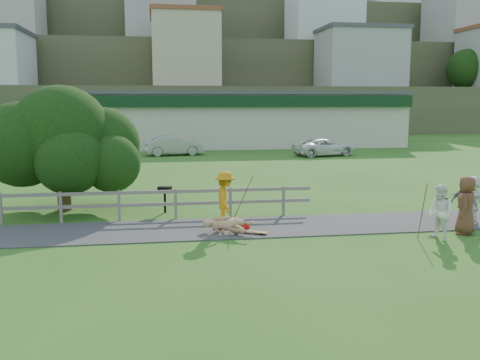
{
  "coord_description": "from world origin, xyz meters",
  "views": [
    {
      "loc": [
        -2.59,
        -15.8,
        4.24
      ],
      "look_at": [
        0.16,
        2.0,
        1.56
      ],
      "focal_mm": 40.0,
      "sensor_mm": 36.0,
      "label": 1
    }
  ],
  "objects_px": {
    "skater_rider": "(225,202)",
    "bbq": "(165,200)",
    "spectator_d": "(471,200)",
    "car_white": "(324,147)",
    "tree": "(63,160)",
    "car_silver": "(174,146)",
    "skater_fallen": "(228,225)",
    "spectator_a": "(440,213)",
    "spectator_c": "(466,205)",
    "spectator_b": "(463,204)"
  },
  "relations": [
    {
      "from": "spectator_b",
      "to": "car_white",
      "type": "relative_size",
      "value": 0.33
    },
    {
      "from": "skater_rider",
      "to": "skater_fallen",
      "type": "height_order",
      "value": "skater_rider"
    },
    {
      "from": "spectator_c",
      "to": "spectator_d",
      "type": "xyz_separation_m",
      "value": [
        1.05,
        1.38,
        -0.09
      ]
    },
    {
      "from": "tree",
      "to": "skater_rider",
      "type": "bearing_deg",
      "value": -35.34
    },
    {
      "from": "car_white",
      "to": "spectator_a",
      "type": "bearing_deg",
      "value": 157.17
    },
    {
      "from": "car_silver",
      "to": "skater_fallen",
      "type": "bearing_deg",
      "value": 173.7
    },
    {
      "from": "spectator_a",
      "to": "bbq",
      "type": "bearing_deg",
      "value": -139.61
    },
    {
      "from": "skater_rider",
      "to": "bbq",
      "type": "relative_size",
      "value": 1.83
    },
    {
      "from": "skater_rider",
      "to": "spectator_b",
      "type": "height_order",
      "value": "skater_rider"
    },
    {
      "from": "skater_rider",
      "to": "skater_fallen",
      "type": "bearing_deg",
      "value": -176.21
    },
    {
      "from": "spectator_c",
      "to": "car_white",
      "type": "xyz_separation_m",
      "value": [
        3.07,
        24.42,
        -0.26
      ]
    },
    {
      "from": "spectator_a",
      "to": "spectator_b",
      "type": "height_order",
      "value": "spectator_a"
    },
    {
      "from": "spectator_c",
      "to": "car_silver",
      "type": "distance_m",
      "value": 27.88
    },
    {
      "from": "bbq",
      "to": "car_silver",
      "type": "bearing_deg",
      "value": 106.45
    },
    {
      "from": "spectator_b",
      "to": "tree",
      "type": "bearing_deg",
      "value": -135.8
    },
    {
      "from": "spectator_b",
      "to": "car_silver",
      "type": "distance_m",
      "value": 27.18
    },
    {
      "from": "tree",
      "to": "spectator_c",
      "type": "bearing_deg",
      "value": -23.82
    },
    {
      "from": "spectator_a",
      "to": "car_silver",
      "type": "xyz_separation_m",
      "value": [
        -7.26,
        27.13,
        -0.1
      ]
    },
    {
      "from": "spectator_d",
      "to": "bbq",
      "type": "distance_m",
      "value": 11.07
    },
    {
      "from": "skater_rider",
      "to": "car_silver",
      "type": "height_order",
      "value": "skater_rider"
    },
    {
      "from": "skater_fallen",
      "to": "spectator_a",
      "type": "relative_size",
      "value": 0.99
    },
    {
      "from": "spectator_b",
      "to": "skater_fallen",
      "type": "bearing_deg",
      "value": -117.08
    },
    {
      "from": "spectator_c",
      "to": "car_white",
      "type": "relative_size",
      "value": 0.38
    },
    {
      "from": "skater_fallen",
      "to": "spectator_b",
      "type": "distance_m",
      "value": 7.99
    },
    {
      "from": "spectator_c",
      "to": "car_silver",
      "type": "relative_size",
      "value": 0.41
    },
    {
      "from": "skater_rider",
      "to": "spectator_d",
      "type": "distance_m",
      "value": 8.58
    },
    {
      "from": "car_white",
      "to": "tree",
      "type": "bearing_deg",
      "value": 125.34
    },
    {
      "from": "skater_rider",
      "to": "spectator_b",
      "type": "xyz_separation_m",
      "value": [
        7.98,
        -0.87,
        -0.12
      ]
    },
    {
      "from": "skater_rider",
      "to": "car_white",
      "type": "relative_size",
      "value": 0.38
    },
    {
      "from": "spectator_d",
      "to": "bbq",
      "type": "height_order",
      "value": "spectator_d"
    },
    {
      "from": "skater_rider",
      "to": "spectator_c",
      "type": "relative_size",
      "value": 0.99
    },
    {
      "from": "skater_fallen",
      "to": "car_white",
      "type": "height_order",
      "value": "car_white"
    },
    {
      "from": "car_silver",
      "to": "tree",
      "type": "xyz_separation_m",
      "value": [
        -4.89,
        -20.69,
        1.2
      ]
    },
    {
      "from": "skater_fallen",
      "to": "bbq",
      "type": "relative_size",
      "value": 1.68
    },
    {
      "from": "skater_rider",
      "to": "car_silver",
      "type": "xyz_separation_m",
      "value": [
        -0.93,
        24.81,
        -0.17
      ]
    },
    {
      "from": "car_silver",
      "to": "bbq",
      "type": "relative_size",
      "value": 4.55
    },
    {
      "from": "skater_rider",
      "to": "car_white",
      "type": "height_order",
      "value": "skater_rider"
    },
    {
      "from": "spectator_b",
      "to": "spectator_d",
      "type": "bearing_deg",
      "value": 103.65
    },
    {
      "from": "spectator_d",
      "to": "car_white",
      "type": "height_order",
      "value": "spectator_d"
    },
    {
      "from": "spectator_c",
      "to": "tree",
      "type": "xyz_separation_m",
      "value": [
        -13.33,
        5.88,
        1.02
      ]
    },
    {
      "from": "spectator_d",
      "to": "bbq",
      "type": "bearing_deg",
      "value": -119.44
    },
    {
      "from": "skater_fallen",
      "to": "spectator_a",
      "type": "xyz_separation_m",
      "value": [
        6.33,
        -1.62,
        0.55
      ]
    },
    {
      "from": "tree",
      "to": "spectator_b",
      "type": "bearing_deg",
      "value": -19.92
    },
    {
      "from": "spectator_a",
      "to": "tree",
      "type": "xyz_separation_m",
      "value": [
        -12.14,
        6.45,
        1.1
      ]
    },
    {
      "from": "skater_rider",
      "to": "car_silver",
      "type": "distance_m",
      "value": 24.83
    },
    {
      "from": "spectator_a",
      "to": "car_silver",
      "type": "relative_size",
      "value": 0.37
    },
    {
      "from": "car_silver",
      "to": "spectator_a",
      "type": "bearing_deg",
      "value": -173.4
    },
    {
      "from": "car_silver",
      "to": "car_white",
      "type": "height_order",
      "value": "car_silver"
    },
    {
      "from": "car_silver",
      "to": "car_white",
      "type": "bearing_deg",
      "value": -108.94
    },
    {
      "from": "spectator_c",
      "to": "spectator_b",
      "type": "bearing_deg",
      "value": -173.86
    }
  ]
}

